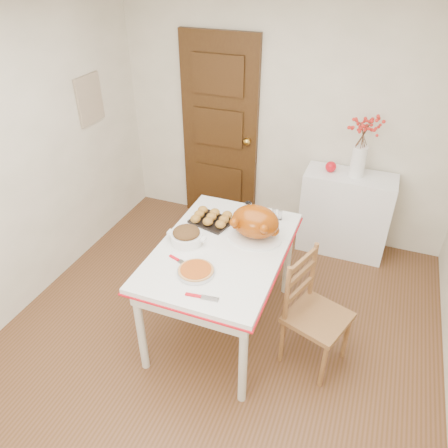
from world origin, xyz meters
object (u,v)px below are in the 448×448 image
at_px(sideboard, 345,213).
at_px(turkey_platter, 255,223).
at_px(pumpkin_pie, 196,271).
at_px(chair_oak, 318,315).
at_px(kitchen_table, 222,288).

distance_m(sideboard, turkey_platter, 1.50).
bearing_deg(sideboard, pumpkin_pie, -114.02).
xyz_separation_m(sideboard, chair_oak, (0.02, -1.56, 0.03)).
relative_size(kitchen_table, turkey_platter, 3.20).
bearing_deg(turkey_platter, sideboard, 71.72).
bearing_deg(chair_oak, turkey_platter, 84.22).
bearing_deg(sideboard, kitchen_table, -117.23).
relative_size(chair_oak, pumpkin_pie, 3.63).
relative_size(sideboard, turkey_platter, 2.02).
bearing_deg(pumpkin_pie, chair_oak, 18.31).
bearing_deg(turkey_platter, kitchen_table, -127.68).
distance_m(sideboard, chair_oak, 1.56).
relative_size(sideboard, chair_oak, 0.93).
relative_size(turkey_platter, pumpkin_pie, 1.67).
relative_size(kitchen_table, chair_oak, 1.48).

